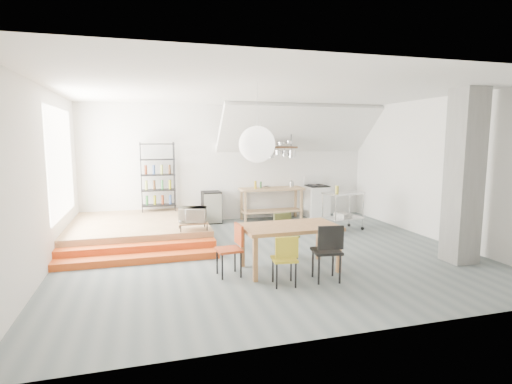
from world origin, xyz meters
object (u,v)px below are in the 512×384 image
object	(u,v)px
stove	(317,201)
mini_fridge	(211,207)
rolling_cart	(343,206)
dining_table	(290,230)

from	to	relation	value
stove	mini_fridge	size ratio (longest dim) A/B	1.37
stove	rolling_cart	bearing A→B (deg)	-93.20
stove	dining_table	distance (m)	4.89
stove	mini_fridge	distance (m)	3.11
dining_table	mini_fridge	distance (m)	4.34
dining_table	rolling_cart	distance (m)	3.38
stove	dining_table	world-z (taller)	stove
dining_table	rolling_cart	xyz separation A→B (m)	(2.33, 2.45, -0.08)
rolling_cart	dining_table	bearing A→B (deg)	-148.96
rolling_cart	mini_fridge	size ratio (longest dim) A/B	1.27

